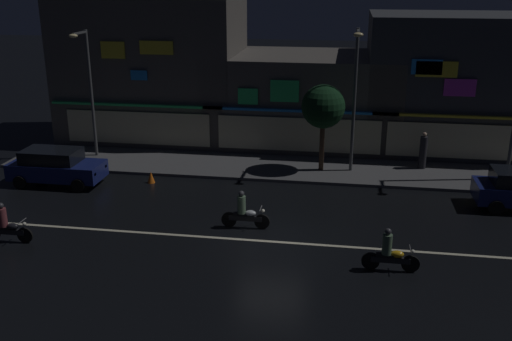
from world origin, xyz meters
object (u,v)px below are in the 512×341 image
pedestrian_on_sidewalk (423,152)px  parked_car_near_kerb (56,166)px  motorcycle_following (244,213)px  streetlamp_mid (355,89)px  traffic_cone (151,177)px  streetlamp_west (88,83)px  motorcycle_lead (6,226)px  motorcycle_opposite_lane (389,253)px

pedestrian_on_sidewalk → parked_car_near_kerb: 17.78m
parked_car_near_kerb → motorcycle_following: 10.21m
streetlamp_mid → pedestrian_on_sidewalk: streetlamp_mid is taller
motorcycle_following → streetlamp_mid: bearing=56.2°
motorcycle_following → traffic_cone: bearing=136.2°
parked_car_near_kerb → streetlamp_mid: bearing=-165.3°
streetlamp_west → motorcycle_lead: size_ratio=3.47×
motorcycle_following → traffic_cone: 6.84m
pedestrian_on_sidewalk → streetlamp_mid: bearing=70.4°
pedestrian_on_sidewalk → motorcycle_opposite_lane: bearing=131.2°
streetlamp_mid → motorcycle_following: 8.93m
pedestrian_on_sidewalk → streetlamp_west: bearing=55.2°
motorcycle_following → motorcycle_opposite_lane: 5.97m
motorcycle_following → motorcycle_opposite_lane: size_ratio=1.00×
motorcycle_lead → traffic_cone: motorcycle_lead is taller
traffic_cone → motorcycle_following: bearing=-39.7°
motorcycle_lead → pedestrian_on_sidewalk: bearing=-139.1°
motorcycle_lead → motorcycle_following: size_ratio=1.00×
pedestrian_on_sidewalk → parked_car_near_kerb: pedestrian_on_sidewalk is taller
streetlamp_mid → motorcycle_opposite_lane: 10.47m
motorcycle_following → traffic_cone: (-5.26, 4.36, -0.36)m
motorcycle_opposite_lane → pedestrian_on_sidewalk: bearing=-99.5°
motorcycle_lead → traffic_cone: size_ratio=3.45×
streetlamp_west → pedestrian_on_sidewalk: 17.31m
pedestrian_on_sidewalk → motorcycle_following: (-7.57, -8.22, -0.37)m
streetlamp_west → pedestrian_on_sidewalk: streetlamp_west is taller
motorcycle_opposite_lane → traffic_cone: 12.72m
parked_car_near_kerb → motorcycle_lead: (1.17, -6.12, -0.24)m
streetlamp_mid → motorcycle_opposite_lane: bearing=-82.4°
streetlamp_west → motorcycle_lead: 10.71m
streetlamp_mid → motorcycle_lead: 16.18m
parked_car_near_kerb → motorcycle_lead: parked_car_near_kerb is taller
streetlamp_mid → parked_car_near_kerb: size_ratio=1.60×
streetlamp_west → streetlamp_mid: 13.51m
motorcycle_lead → motorcycle_opposite_lane: (13.75, -0.06, 0.00)m
streetlamp_mid → parked_car_near_kerb: bearing=-165.3°
motorcycle_following → motorcycle_opposite_lane: same height
streetlamp_mid → traffic_cone: (-9.31, -2.74, -3.95)m
streetlamp_mid → motorcycle_following: streetlamp_mid is taller
parked_car_near_kerb → motorcycle_following: bearing=159.8°
pedestrian_on_sidewalk → traffic_cone: pedestrian_on_sidewalk is taller
motorcycle_opposite_lane → streetlamp_mid: bearing=-80.3°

